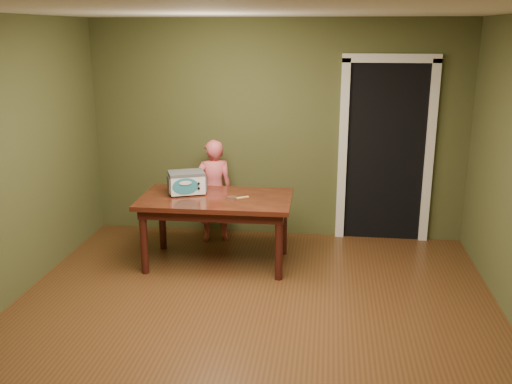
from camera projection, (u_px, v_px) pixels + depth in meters
floor at (246, 333)px, 4.79m from camera, size 5.00×5.00×0.00m
room_shell at (245, 132)px, 4.32m from camera, size 4.52×5.02×2.61m
doorway at (383, 148)px, 7.00m from camera, size 1.10×0.66×2.25m
dining_table at (216, 206)px, 6.06m from camera, size 1.61×0.92×0.75m
toy_oven at (187, 182)px, 6.12m from camera, size 0.46×0.39×0.24m
baking_pan at (232, 197)px, 5.98m from camera, size 0.10×0.10×0.02m
spatula at (241, 198)px, 6.00m from camera, size 0.17×0.12×0.01m
child at (214, 191)px, 6.77m from camera, size 0.52×0.41×1.23m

